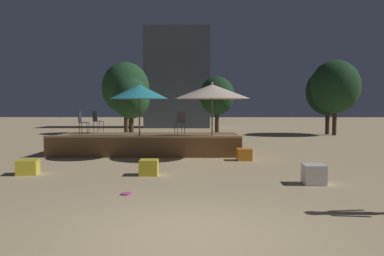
{
  "coord_description": "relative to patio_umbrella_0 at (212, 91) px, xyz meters",
  "views": [
    {
      "loc": [
        0.13,
        -5.63,
        1.96
      ],
      "look_at": [
        0.0,
        6.1,
        1.27
      ],
      "focal_mm": 35.0,
      "sensor_mm": 36.0,
      "label": 1
    }
  ],
  "objects": [
    {
      "name": "bistro_chair_1",
      "position": [
        -4.95,
        2.17,
        -1.11
      ],
      "size": [
        0.48,
        0.48,
        0.9
      ],
      "rotation": [
        0.0,
        0.0,
        2.36
      ],
      "color": "#2D3338",
      "rests_on": "wooden_deck"
    },
    {
      "name": "cube_seat_1",
      "position": [
        -5.43,
        -3.51,
        -2.3
      ],
      "size": [
        0.65,
        0.65,
        0.42
      ],
      "rotation": [
        0.0,
        0.0,
        0.18
      ],
      "color": "yellow",
      "rests_on": "ground"
    },
    {
      "name": "ground_plane",
      "position": [
        -0.73,
        -8.47,
        -2.5
      ],
      "size": [
        120.0,
        120.0,
        0.0
      ],
      "primitive_type": "plane",
      "color": "tan"
    },
    {
      "name": "cube_seat_4",
      "position": [
        -1.94,
        -3.58,
        -2.28
      ],
      "size": [
        0.52,
        0.52,
        0.44
      ],
      "rotation": [
        0.0,
        0.0,
        0.01
      ],
      "color": "yellow",
      "rests_on": "ground"
    },
    {
      "name": "background_tree_2",
      "position": [
        -4.27,
        6.91,
        -0.12
      ],
      "size": [
        2.11,
        2.11,
        3.57
      ],
      "color": "#3D2B1C",
      "rests_on": "ground"
    },
    {
      "name": "cube_seat_3",
      "position": [
        2.36,
        -4.75,
        -2.26
      ],
      "size": [
        0.55,
        0.55,
        0.49
      ],
      "rotation": [
        0.0,
        0.0,
        -0.05
      ],
      "color": "white",
      "rests_on": "ground"
    },
    {
      "name": "background_tree_1",
      "position": [
        -5.57,
        12.26,
        0.72
      ],
      "size": [
        3.3,
        3.3,
        5.05
      ],
      "color": "#3D2B1C",
      "rests_on": "ground"
    },
    {
      "name": "frisbee_disc",
      "position": [
        -2.14,
        -5.93,
        -2.49
      ],
      "size": [
        0.23,
        0.23,
        0.03
      ],
      "color": "#E54C99",
      "rests_on": "ground"
    },
    {
      "name": "patio_umbrella_1",
      "position": [
        -2.76,
        0.06,
        -0.0
      ],
      "size": [
        2.2,
        2.2,
        2.86
      ],
      "color": "brown",
      "rests_on": "ground"
    },
    {
      "name": "patio_umbrella_0",
      "position": [
        0.0,
        0.0,
        0.0
      ],
      "size": [
        2.83,
        2.83,
        2.85
      ],
      "color": "brown",
      "rests_on": "ground"
    },
    {
      "name": "distant_building",
      "position": [
        -2.32,
        20.54,
        2.0
      ],
      "size": [
        5.87,
        3.56,
        9.01
      ],
      "color": "#4C5666",
      "rests_on": "ground"
    },
    {
      "name": "background_tree_4",
      "position": [
        8.51,
        11.91,
        0.46
      ],
      "size": [
        2.98,
        2.98,
        4.61
      ],
      "color": "#3D2B1C",
      "rests_on": "ground"
    },
    {
      "name": "bistro_chair_0",
      "position": [
        -1.24,
        1.14,
        -1.11
      ],
      "size": [
        0.46,
        0.46,
        0.9
      ],
      "rotation": [
        0.0,
        0.0,
        3.61
      ],
      "color": "#47474C",
      "rests_on": "wooden_deck"
    },
    {
      "name": "wooden_deck",
      "position": [
        -2.63,
        1.4,
        -2.12
      ],
      "size": [
        7.53,
        2.9,
        0.84
      ],
      "color": "brown",
      "rests_on": "ground"
    },
    {
      "name": "background_tree_0",
      "position": [
        8.69,
        11.07,
        0.74
      ],
      "size": [
        3.24,
        3.24,
        5.03
      ],
      "color": "#3D2B1C",
      "rests_on": "ground"
    },
    {
      "name": "cube_seat_2",
      "position": [
        1.14,
        -0.66,
        -2.29
      ],
      "size": [
        0.53,
        0.53,
        0.43
      ],
      "rotation": [
        0.0,
        0.0,
        0.02
      ],
      "color": "orange",
      "rests_on": "ground"
    },
    {
      "name": "background_tree_3",
      "position": [
        0.82,
        11.4,
        0.15
      ],
      "size": [
        2.37,
        2.37,
        3.97
      ],
      "color": "#3D2B1C",
      "rests_on": "ground"
    },
    {
      "name": "bistro_chair_2",
      "position": [
        -5.19,
        0.86,
        -1.11
      ],
      "size": [
        0.4,
        0.4,
        0.9
      ],
      "rotation": [
        0.0,
        0.0,
        1.59
      ],
      "color": "#2D3338",
      "rests_on": "wooden_deck"
    }
  ]
}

